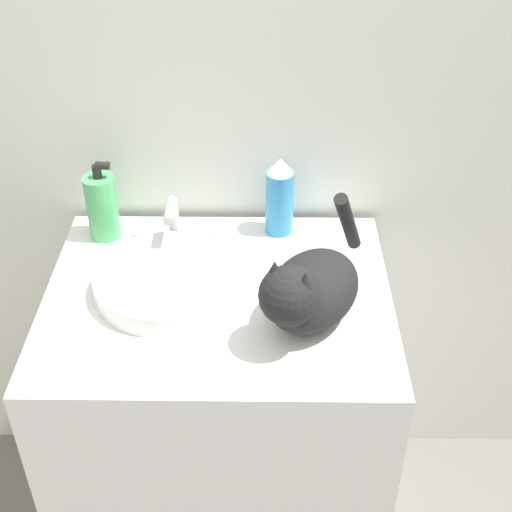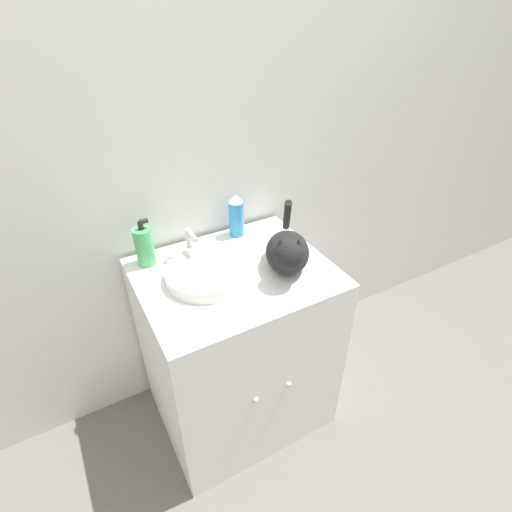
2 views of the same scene
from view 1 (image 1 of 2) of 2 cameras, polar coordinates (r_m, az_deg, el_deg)
The scene contains 7 objects.
wall_back at distance 1.57m, azimuth -2.88°, elevation 17.03°, with size 6.00×0.05×2.50m.
vanity_cabinet at distance 1.77m, azimuth -2.64°, elevation -13.52°, with size 0.72×0.60×0.83m.
sink_basin at distance 1.49m, azimuth -7.15°, elevation -2.00°, with size 0.30×0.30×0.05m.
faucet at distance 1.59m, azimuth -6.60°, elevation 2.39°, with size 0.20×0.10×0.13m.
cat at distance 1.36m, azimuth 4.22°, elevation -2.69°, with size 0.26×0.34×0.23m.
soap_bottle at distance 1.65m, azimuth -12.21°, elevation 3.92°, with size 0.07×0.07×0.19m.
spray_bottle at distance 1.62m, azimuth 1.90°, elevation 4.76°, with size 0.06×0.06×0.19m.
Camera 1 is at (0.09, -0.85, 1.76)m, focal length 50.00 mm.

